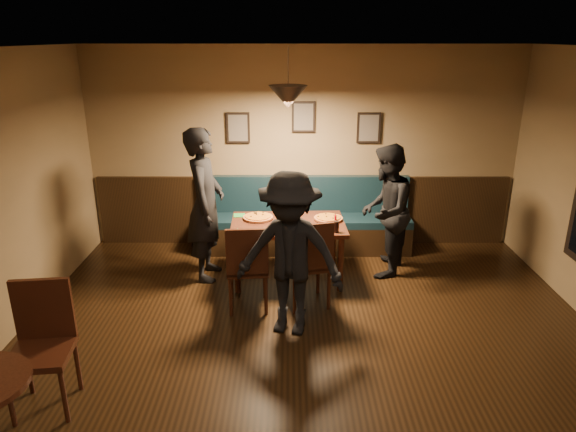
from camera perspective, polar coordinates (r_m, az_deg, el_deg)
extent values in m
plane|color=black|center=(4.66, 2.70, -19.25)|extent=(7.00, 7.00, 0.00)
plane|color=silver|center=(3.65, 3.42, 17.68)|extent=(7.00, 7.00, 0.00)
plane|color=#8C704F|center=(7.30, 1.68, 7.42)|extent=(6.00, 0.00, 6.00)
cube|color=black|center=(7.51, 1.62, 0.64)|extent=(5.88, 0.06, 1.00)
cube|color=black|center=(7.24, -5.53, 9.67)|extent=(0.32, 0.04, 0.42)
cube|color=black|center=(7.19, 1.72, 10.89)|extent=(0.32, 0.04, 0.42)
cube|color=black|center=(7.29, 8.90, 9.60)|extent=(0.32, 0.04, 0.42)
cone|color=black|center=(5.96, 0.00, 13.03)|extent=(0.44, 0.44, 0.25)
cube|color=#321F0E|center=(6.44, 0.00, -3.84)|extent=(1.41, 0.94, 0.74)
imported|color=black|center=(6.38, -9.10, 1.22)|extent=(0.47, 0.70, 1.90)
imported|color=black|center=(6.53, 10.69, 0.54)|extent=(0.88, 0.98, 1.67)
imported|color=black|center=(5.13, 0.19, -4.30)|extent=(1.22, 0.90, 1.70)
cylinder|color=gold|center=(6.44, -3.33, -0.15)|extent=(0.49, 0.49, 0.04)
cylinder|color=orange|center=(6.08, 0.54, -1.32)|extent=(0.39, 0.39, 0.04)
cylinder|color=orange|center=(6.42, 4.47, -0.25)|extent=(0.37, 0.37, 0.04)
cylinder|color=black|center=(6.01, 5.35, -1.18)|extent=(0.07, 0.07, 0.13)
cylinder|color=#A90518|center=(6.30, 5.26, -0.26)|extent=(0.03, 0.03, 0.12)
cube|color=#20792C|center=(6.58, -5.38, 0.08)|extent=(0.16, 0.16, 0.01)
cube|color=#207B3A|center=(6.04, -5.43, -1.71)|extent=(0.19, 0.19, 0.01)
cube|color=#BBBBBF|center=(5.98, -0.25, -1.85)|extent=(0.17, 0.08, 0.00)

